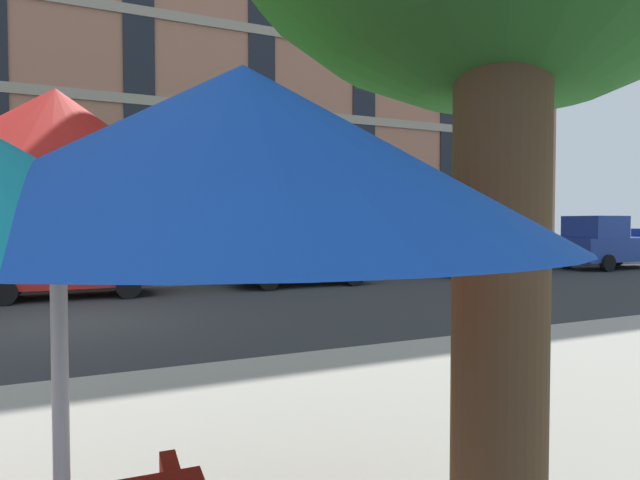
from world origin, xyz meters
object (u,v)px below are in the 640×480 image
Objects in this scene: sedan_silver_midblock at (489,249)px; street_tree_middle at (174,174)px; pickup_blue at (609,244)px; patio_umbrella at (57,174)px; sedan_silver at (300,254)px; sedan_red at (72,260)px.

street_tree_middle is (-10.76, 3.40, 2.64)m from sedan_silver_midblock.
patio_umbrella is at bearing -147.76° from pickup_blue.
sedan_silver is at bearing 64.17° from patio_umbrella.
pickup_blue is 0.99× the size of street_tree_middle.
patio_umbrella is at bearing -137.13° from sedan_silver_midblock.
street_tree_middle is at bearing 168.82° from pickup_blue.
sedan_silver_midblock is at bearing -180.00° from pickup_blue.
sedan_silver is 1.24× the size of patio_umbrella.
pickup_blue reaches higher than sedan_silver.
sedan_red is 0.85× the size of street_tree_middle.
sedan_silver is 1.00× the size of sedan_silver_midblock.
sedan_silver_midblock is 6.46m from pickup_blue.
sedan_red is at bearing 90.89° from patio_umbrella.
sedan_red is at bearing 180.00° from sedan_silver.
sedan_red and sedan_silver have the same top height.
pickup_blue is 1.44× the size of patio_umbrella.
sedan_red is 12.75m from patio_umbrella.
sedan_silver is 7.53m from sedan_silver_midblock.
sedan_silver is (6.35, 0.00, 0.00)m from sedan_red.
street_tree_middle is at bearing 79.73° from patio_umbrella.
sedan_silver_midblock is at bearing 0.00° from sedan_silver.
sedan_silver is 0.86× the size of pickup_blue.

